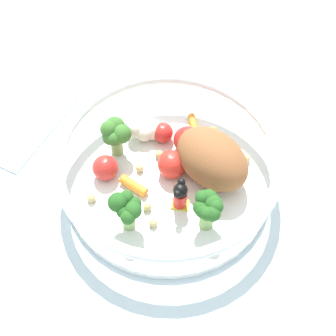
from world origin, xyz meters
The scene contains 3 objects.
ground_plane centered at (0.00, 0.00, 0.00)m, with size 2.40×2.40×0.00m, color silver.
food_container centered at (0.03, -0.01, 0.03)m, with size 0.25×0.25×0.07m.
folded_napkin centered at (-0.08, 0.20, 0.00)m, with size 0.14×0.14×0.01m, color white.
Camera 1 is at (-0.17, -0.26, 0.47)m, focal length 51.21 mm.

